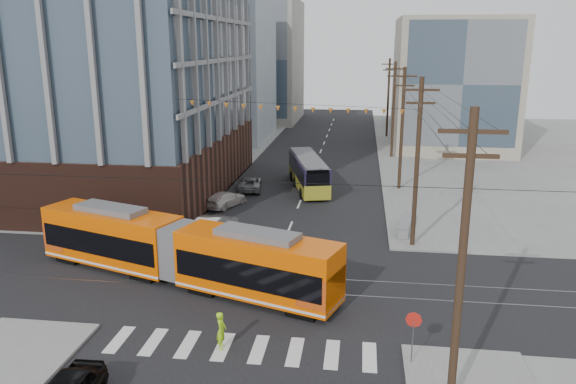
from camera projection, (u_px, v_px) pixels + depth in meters
name	position (u px, v px, depth m)	size (l,w,h in m)	color
ground	(254.00, 316.00, 27.49)	(160.00, 160.00, 0.00)	slate
office_building	(52.00, 27.00, 48.65)	(30.00, 25.00, 28.60)	#381E16
bg_bldg_nw_near	(203.00, 73.00, 77.17)	(18.00, 16.00, 18.00)	#8C99A5
bg_bldg_ne_near	(453.00, 85.00, 69.42)	(14.00, 14.00, 16.00)	gray
bg_bldg_nw_far	(252.00, 61.00, 95.70)	(16.00, 18.00, 20.00)	gray
bg_bldg_ne_far	(446.00, 83.00, 88.59)	(16.00, 16.00, 14.00)	#8C99A5
utility_pole_near	(461.00, 267.00, 19.25)	(0.30, 0.30, 11.00)	black
utility_pole_far	(388.00, 98.00, 78.67)	(0.30, 0.30, 11.00)	black
streetcar	(180.00, 251.00, 31.11)	(18.70, 2.63, 3.60)	#DF5100
city_bus	(308.00, 172.00, 51.63)	(2.29, 10.58, 3.00)	#1C1631
parked_car_silver	(213.00, 226.00, 38.68)	(1.61, 4.61, 1.52)	silver
parked_car_white	(226.00, 199.00, 45.88)	(1.75, 4.31, 1.25)	#BCB0AE
parked_car_grey	(249.00, 184.00, 50.99)	(2.09, 4.53, 1.26)	slate
pedestrian	(221.00, 331.00, 24.39)	(0.63, 0.41, 1.72)	#9DDC17
stop_sign	(412.00, 340.00, 23.07)	(0.68, 0.68, 2.23)	red
jersey_barrier	(406.00, 225.00, 39.81)	(1.01, 4.47, 0.89)	slate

